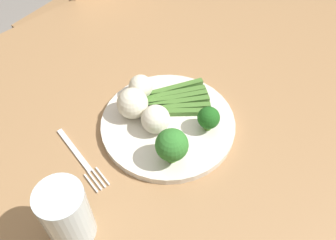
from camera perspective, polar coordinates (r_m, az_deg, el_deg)
ground_plane at (r=1.42m, az=1.44°, el=-17.72°), size 6.00×6.00×0.02m
dining_table at (r=0.86m, az=2.27°, el=-1.93°), size 1.27×0.97×0.72m
chair at (r=1.40m, az=-9.90°, el=14.89°), size 0.46×0.46×0.87m
plate at (r=0.74m, az=-0.00°, el=-0.61°), size 0.27×0.27×0.01m
asparagus_bundle at (r=0.76m, az=1.18°, el=3.00°), size 0.15×0.13×0.01m
broccoli_near_center at (r=0.70m, az=6.26°, el=0.30°), size 0.04×0.04×0.05m
broccoli_back at (r=0.65m, az=0.59°, el=-3.92°), size 0.06×0.06×0.07m
cauliflower_left at (r=0.70m, az=-1.91°, el=0.13°), size 0.06×0.06×0.06m
cauliflower_near_fork at (r=0.72m, az=-5.48°, el=2.56°), size 0.06×0.06×0.06m
cauliflower_front at (r=0.76m, az=-4.23°, el=5.13°), size 0.05×0.05×0.05m
fork at (r=0.71m, az=-13.23°, el=-5.82°), size 0.03×0.17×0.00m
water_glass at (r=0.60m, az=-15.34°, el=-13.83°), size 0.07×0.07×0.12m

